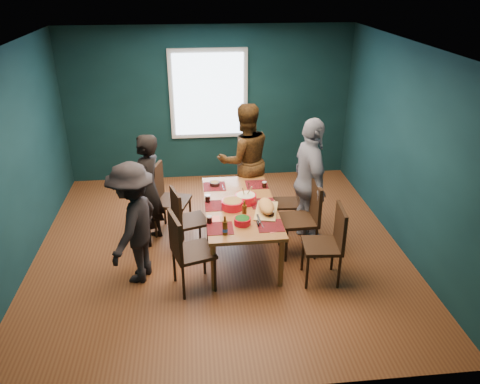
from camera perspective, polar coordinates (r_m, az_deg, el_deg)
The scene contains 26 objects.
room at distance 6.23m, azimuth -2.88°, elevation 5.40°, with size 5.01×5.01×2.71m.
dining_table at distance 6.20m, azimuth 0.01°, elevation -2.09°, with size 0.94×1.85×0.70m.
chair_left_far at distance 6.76m, azimuth -9.12°, elevation -0.29°, with size 0.58×0.58×1.03m.
chair_left_mid at distance 6.28m, azimuth -6.83°, elevation -2.92°, with size 0.52×0.52×0.92m.
chair_left_near at distance 5.52m, azimuth -6.69°, elevation -6.63°, with size 0.57×0.57×1.01m.
chair_right_far at distance 6.87m, azimuth 6.46°, elevation -0.74°, with size 0.40×0.40×0.84m.
chair_right_mid at distance 6.24m, azimuth 8.07°, elevation -2.55°, with size 0.48×0.48×1.03m.
chair_right_near at distance 5.76m, azimuth 10.95°, elevation -5.64°, with size 0.48×0.48×0.99m.
person_far_left at distance 6.46m, azimuth -11.22°, elevation 0.17°, with size 0.58×0.38×1.59m, color black.
person_back at distance 7.14m, azimuth 0.58°, elevation 3.92°, with size 0.86×0.67×1.76m, color black.
person_right at distance 6.43m, azimuth 8.53°, elevation 1.21°, with size 1.05×0.44×1.79m, color white.
person_near_left at distance 5.73m, azimuth -12.82°, elevation -3.77°, with size 0.99×0.57×1.54m, color black.
bowl_salad at distance 6.05m, azimuth -0.93°, elevation -1.49°, with size 0.28×0.28×0.12m.
bowl_dumpling at distance 6.20m, azimuth 0.71°, elevation -0.76°, with size 0.28×0.28×0.26m.
bowl_herbs at distance 5.69m, azimuth 0.29°, elevation -3.53°, with size 0.20×0.20×0.09m.
cutting_board at distance 5.97m, azimuth 3.22°, elevation -1.87°, with size 0.39×0.68×0.15m.
small_bowl at distance 6.71m, azimuth -3.10°, elevation 1.03°, with size 0.14×0.14×0.06m.
beer_bottle_a at distance 5.46m, azimuth -1.84°, elevation -4.39°, with size 0.07×0.07×0.24m.
beer_bottle_b at distance 5.83m, azimuth 0.54°, elevation -2.29°, with size 0.06×0.06×0.22m.
cola_glass_a at distance 5.72m, azimuth -3.75°, elevation -3.35°, with size 0.07×0.07×0.10m.
cola_glass_b at distance 5.86m, azimuth 3.88°, elevation -2.65°, with size 0.06×0.06×0.09m.
cola_glass_c at distance 6.64m, azimuth 2.99°, elevation 0.93°, with size 0.06×0.06×0.09m.
cola_glass_d at distance 6.23m, azimuth -3.96°, elevation -0.76°, with size 0.08×0.08×0.10m.
napkin_a at distance 6.29m, azimuth 3.42°, elevation -1.02°, with size 0.13×0.13×0.00m, color #FF736B.
napkin_b at distance 5.83m, azimuth -3.25°, elevation -3.31°, with size 0.16×0.16×0.00m, color #FF736B.
napkin_c at distance 5.62m, azimuth 4.14°, elevation -4.53°, with size 0.15×0.15×0.00m, color #FF736B.
Camera 1 is at (-0.30, -5.57, 3.52)m, focal length 35.00 mm.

